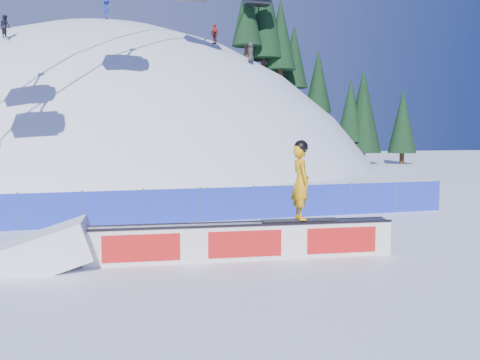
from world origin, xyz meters
name	(u,v)px	position (x,y,z in m)	size (l,w,h in m)	color
ground	(201,249)	(0.00, 0.00, 0.00)	(160.00, 160.00, 0.00)	white
snow_hill	(112,337)	(0.00, 42.00, -18.00)	(64.00, 64.00, 64.00)	white
treeline	(301,65)	(21.16, 42.02, 10.98)	(18.38, 11.60, 21.57)	#362415
safety_fence	(172,206)	(0.00, 4.50, 0.60)	(22.05, 0.05, 1.30)	#1E33B9
rail_box	(243,241)	(0.72, -1.45, 0.45)	(7.64, 1.35, 0.92)	white
snow_ramp	(41,268)	(-4.02, -0.94, 0.00)	(2.35, 1.56, 0.88)	white
snowboarder	(301,181)	(2.18, -1.61, 1.91)	(1.97, 0.72, 2.03)	black
distant_skiers	(137,28)	(1.93, 31.57, 11.95)	(19.89, 7.72, 5.77)	black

